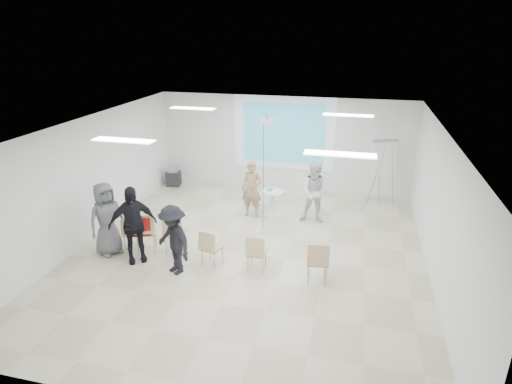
% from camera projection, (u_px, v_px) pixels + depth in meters
% --- Properties ---
extents(floor, '(8.00, 9.00, 0.10)m').
position_uv_depth(floor, '(248.00, 256.00, 10.02)').
color(floor, beige).
rests_on(floor, ground).
extents(ceiling, '(8.00, 9.00, 0.10)m').
position_uv_depth(ceiling, '(247.00, 125.00, 8.91)').
color(ceiling, white).
rests_on(ceiling, wall_back).
extents(wall_back, '(8.00, 0.10, 3.00)m').
position_uv_depth(wall_back, '(284.00, 144.00, 13.59)').
color(wall_back, silver).
rests_on(wall_back, floor).
extents(wall_left, '(0.10, 9.00, 3.00)m').
position_uv_depth(wall_left, '(86.00, 180.00, 10.35)').
color(wall_left, silver).
rests_on(wall_left, floor).
extents(wall_right, '(0.10, 9.00, 3.00)m').
position_uv_depth(wall_right, '(443.00, 211.00, 8.57)').
color(wall_right, silver).
rests_on(wall_right, floor).
extents(projection_halo, '(3.20, 0.01, 2.30)m').
position_uv_depth(projection_halo, '(284.00, 133.00, 13.41)').
color(projection_halo, silver).
rests_on(projection_halo, wall_back).
extents(projection_image, '(2.60, 0.01, 1.90)m').
position_uv_depth(projection_image, '(284.00, 133.00, 13.39)').
color(projection_image, teal).
rests_on(projection_image, wall_back).
extents(pedestal_table, '(0.63, 0.63, 0.77)m').
position_uv_depth(pedestal_table, '(272.00, 202.00, 11.88)').
color(pedestal_table, white).
rests_on(pedestal_table, floor).
extents(player_left, '(0.67, 0.47, 1.79)m').
position_uv_depth(player_left, '(252.00, 186.00, 11.72)').
color(player_left, '#A08462').
rests_on(player_left, floor).
extents(player_right, '(0.94, 0.76, 1.88)m').
position_uv_depth(player_right, '(316.00, 189.00, 11.33)').
color(player_right, silver).
rests_on(player_right, floor).
extents(controller_left, '(0.04, 0.11, 0.04)m').
position_uv_depth(controller_left, '(260.00, 174.00, 11.80)').
color(controller_left, silver).
rests_on(controller_left, player_left).
extents(controller_right, '(0.04, 0.11, 0.04)m').
position_uv_depth(controller_right, '(311.00, 174.00, 11.48)').
color(controller_right, white).
rests_on(controller_right, player_right).
extents(chair_far_left, '(0.49, 0.51, 0.84)m').
position_uv_depth(chair_far_left, '(131.00, 231.00, 9.99)').
color(chair_far_left, tan).
rests_on(chair_far_left, floor).
extents(chair_left_mid, '(0.61, 0.63, 0.99)m').
position_uv_depth(chair_left_mid, '(145.00, 230.00, 9.86)').
color(chair_left_mid, tan).
rests_on(chair_left_mid, floor).
extents(chair_left_inner, '(0.54, 0.57, 0.98)m').
position_uv_depth(chair_left_inner, '(174.00, 231.00, 9.82)').
color(chair_left_inner, tan).
rests_on(chair_left_inner, floor).
extents(chair_center, '(0.50, 0.52, 0.87)m').
position_uv_depth(chair_center, '(210.00, 246.00, 9.29)').
color(chair_center, tan).
rests_on(chair_center, floor).
extents(chair_right_inner, '(0.41, 0.44, 0.86)m').
position_uv_depth(chair_right_inner, '(256.00, 251.00, 9.08)').
color(chair_right_inner, tan).
rests_on(chair_right_inner, floor).
extents(chair_right_far, '(0.49, 0.52, 0.94)m').
position_uv_depth(chair_right_far, '(318.00, 260.00, 8.66)').
color(chair_right_far, tan).
rests_on(chair_right_far, floor).
extents(red_jacket, '(0.47, 0.26, 0.44)m').
position_uv_depth(red_jacket, '(141.00, 227.00, 9.69)').
color(red_jacket, '#AF1A15').
rests_on(red_jacket, chair_left_mid).
extents(laptop, '(0.40, 0.33, 0.03)m').
position_uv_depth(laptop, '(175.00, 231.00, 9.94)').
color(laptop, black).
rests_on(laptop, chair_left_inner).
extents(audience_left, '(1.38, 1.28, 2.05)m').
position_uv_depth(audience_left, '(132.00, 219.00, 9.36)').
color(audience_left, black).
rests_on(audience_left, floor).
extents(audience_mid, '(1.29, 1.13, 1.75)m').
position_uv_depth(audience_mid, '(173.00, 236.00, 8.94)').
color(audience_mid, black).
rests_on(audience_mid, floor).
extents(audience_outer, '(1.04, 1.14, 1.95)m').
position_uv_depth(audience_outer, '(106.00, 215.00, 9.71)').
color(audience_outer, slate).
rests_on(audience_outer, floor).
extents(flipchart_easel, '(0.82, 0.65, 2.00)m').
position_uv_depth(flipchart_easel, '(384.00, 158.00, 12.17)').
color(flipchart_easel, gray).
rests_on(flipchart_easel, floor).
extents(av_cart, '(0.51, 0.44, 0.69)m').
position_uv_depth(av_cart, '(173.00, 177.00, 14.21)').
color(av_cart, black).
rests_on(av_cart, floor).
extents(ceiling_projector, '(0.30, 0.25, 3.00)m').
position_uv_depth(ceiling_projector, '(267.00, 127.00, 10.37)').
color(ceiling_projector, white).
rests_on(ceiling_projector, ceiling).
extents(fluor_panel_nw, '(1.20, 0.30, 0.02)m').
position_uv_depth(fluor_panel_nw, '(193.00, 108.00, 11.19)').
color(fluor_panel_nw, white).
rests_on(fluor_panel_nw, ceiling).
extents(fluor_panel_ne, '(1.20, 0.30, 0.02)m').
position_uv_depth(fluor_panel_ne, '(348.00, 115.00, 10.31)').
color(fluor_panel_ne, white).
rests_on(fluor_panel_ne, ceiling).
extents(fluor_panel_sw, '(1.20, 0.30, 0.02)m').
position_uv_depth(fluor_panel_sw, '(124.00, 140.00, 8.01)').
color(fluor_panel_sw, white).
rests_on(fluor_panel_sw, ceiling).
extents(fluor_panel_se, '(1.20, 0.30, 0.02)m').
position_uv_depth(fluor_panel_se, '(340.00, 154.00, 7.13)').
color(fluor_panel_se, white).
rests_on(fluor_panel_se, ceiling).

